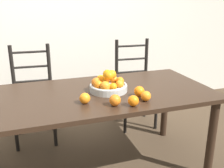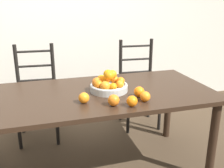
{
  "view_description": "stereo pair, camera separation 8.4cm",
  "coord_description": "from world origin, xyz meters",
  "px_view_note": "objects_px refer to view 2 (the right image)",
  "views": [
    {
      "loc": [
        -0.49,
        -1.95,
        1.48
      ],
      "look_at": [
        0.14,
        -0.09,
        0.84
      ],
      "focal_mm": 42.0,
      "sensor_mm": 36.0,
      "label": 1
    },
    {
      "loc": [
        -0.41,
        -1.97,
        1.48
      ],
      "look_at": [
        0.14,
        -0.09,
        0.84
      ],
      "focal_mm": 42.0,
      "sensor_mm": 36.0,
      "label": 2
    }
  ],
  "objects_px": {
    "orange_loose_1": "(139,92)",
    "orange_loose_2": "(114,100)",
    "orange_loose_0": "(145,97)",
    "orange_loose_4": "(84,98)",
    "chair_left": "(37,97)",
    "chair_right": "(139,87)",
    "fruit_bowl": "(108,85)",
    "orange_loose_3": "(132,101)"
  },
  "relations": [
    {
      "from": "orange_loose_0",
      "to": "orange_loose_4",
      "type": "bearing_deg",
      "value": 167.53
    },
    {
      "from": "orange_loose_0",
      "to": "chair_right",
      "type": "distance_m",
      "value": 1.19
    },
    {
      "from": "fruit_bowl",
      "to": "orange_loose_4",
      "type": "xyz_separation_m",
      "value": [
        -0.24,
        -0.2,
        -0.02
      ]
    },
    {
      "from": "orange_loose_2",
      "to": "orange_loose_4",
      "type": "relative_size",
      "value": 1.05
    },
    {
      "from": "chair_left",
      "to": "orange_loose_0",
      "type": "bearing_deg",
      "value": -50.73
    },
    {
      "from": "chair_left",
      "to": "chair_right",
      "type": "relative_size",
      "value": 1.0
    },
    {
      "from": "orange_loose_3",
      "to": "orange_loose_1",
      "type": "bearing_deg",
      "value": 53.58
    },
    {
      "from": "orange_loose_2",
      "to": "fruit_bowl",
      "type": "bearing_deg",
      "value": 81.11
    },
    {
      "from": "orange_loose_3",
      "to": "chair_right",
      "type": "height_order",
      "value": "chair_right"
    },
    {
      "from": "chair_right",
      "to": "orange_loose_3",
      "type": "bearing_deg",
      "value": -110.82
    },
    {
      "from": "orange_loose_2",
      "to": "orange_loose_3",
      "type": "xyz_separation_m",
      "value": [
        0.12,
        -0.05,
        -0.0
      ]
    },
    {
      "from": "orange_loose_1",
      "to": "chair_left",
      "type": "distance_m",
      "value": 1.29
    },
    {
      "from": "chair_left",
      "to": "chair_right",
      "type": "xyz_separation_m",
      "value": [
        1.17,
        -0.0,
        0.0
      ]
    },
    {
      "from": "orange_loose_4",
      "to": "chair_right",
      "type": "distance_m",
      "value": 1.33
    },
    {
      "from": "fruit_bowl",
      "to": "orange_loose_1",
      "type": "bearing_deg",
      "value": -45.59
    },
    {
      "from": "orange_loose_2",
      "to": "chair_right",
      "type": "distance_m",
      "value": 1.31
    },
    {
      "from": "orange_loose_0",
      "to": "orange_loose_3",
      "type": "bearing_deg",
      "value": -154.82
    },
    {
      "from": "fruit_bowl",
      "to": "orange_loose_1",
      "type": "xyz_separation_m",
      "value": [
        0.19,
        -0.2,
        -0.02
      ]
    },
    {
      "from": "orange_loose_2",
      "to": "chair_left",
      "type": "distance_m",
      "value": 1.26
    },
    {
      "from": "orange_loose_2",
      "to": "orange_loose_0",
      "type": "bearing_deg",
      "value": 2.97
    },
    {
      "from": "chair_left",
      "to": "orange_loose_3",
      "type": "bearing_deg",
      "value": -56.76
    },
    {
      "from": "fruit_bowl",
      "to": "chair_right",
      "type": "distance_m",
      "value": 1.04
    },
    {
      "from": "orange_loose_2",
      "to": "orange_loose_4",
      "type": "distance_m",
      "value": 0.22
    },
    {
      "from": "fruit_bowl",
      "to": "chair_left",
      "type": "xyz_separation_m",
      "value": [
        -0.58,
        0.78,
        -0.33
      ]
    },
    {
      "from": "orange_loose_3",
      "to": "fruit_bowl",
      "type": "bearing_deg",
      "value": 101.44
    },
    {
      "from": "orange_loose_0",
      "to": "orange_loose_2",
      "type": "xyz_separation_m",
      "value": [
        -0.25,
        -0.01,
        0.0
      ]
    },
    {
      "from": "orange_loose_1",
      "to": "chair_right",
      "type": "distance_m",
      "value": 1.1
    },
    {
      "from": "orange_loose_1",
      "to": "orange_loose_3",
      "type": "distance_m",
      "value": 0.2
    },
    {
      "from": "chair_right",
      "to": "orange_loose_0",
      "type": "bearing_deg",
      "value": -106.29
    },
    {
      "from": "orange_loose_0",
      "to": "orange_loose_2",
      "type": "height_order",
      "value": "orange_loose_2"
    },
    {
      "from": "orange_loose_0",
      "to": "chair_right",
      "type": "height_order",
      "value": "chair_right"
    },
    {
      "from": "orange_loose_0",
      "to": "orange_loose_4",
      "type": "relative_size",
      "value": 0.96
    },
    {
      "from": "orange_loose_0",
      "to": "chair_right",
      "type": "xyz_separation_m",
      "value": [
        0.39,
        1.08,
        -0.31
      ]
    },
    {
      "from": "chair_right",
      "to": "orange_loose_2",
      "type": "bearing_deg",
      "value": -116.7
    },
    {
      "from": "chair_left",
      "to": "orange_loose_1",
      "type": "bearing_deg",
      "value": -48.23
    },
    {
      "from": "orange_loose_1",
      "to": "orange_loose_2",
      "type": "xyz_separation_m",
      "value": [
        -0.24,
        -0.12,
        0.0
      ]
    },
    {
      "from": "fruit_bowl",
      "to": "orange_loose_3",
      "type": "xyz_separation_m",
      "value": [
        0.07,
        -0.36,
        -0.02
      ]
    },
    {
      "from": "orange_loose_3",
      "to": "orange_loose_4",
      "type": "relative_size",
      "value": 0.99
    },
    {
      "from": "orange_loose_1",
      "to": "orange_loose_4",
      "type": "xyz_separation_m",
      "value": [
        -0.44,
        -0.01,
        -0.0
      ]
    },
    {
      "from": "chair_left",
      "to": "fruit_bowl",
      "type": "bearing_deg",
      "value": -49.95
    },
    {
      "from": "fruit_bowl",
      "to": "orange_loose_0",
      "type": "xyz_separation_m",
      "value": [
        0.2,
        -0.3,
        -0.02
      ]
    },
    {
      "from": "orange_loose_1",
      "to": "orange_loose_3",
      "type": "relative_size",
      "value": 1.04
    }
  ]
}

